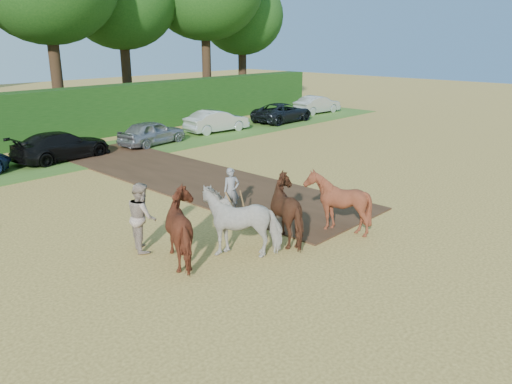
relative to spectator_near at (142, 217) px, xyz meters
The scene contains 7 objects.
ground 4.81m from the spectator_near, 24.71° to the right, with size 120.00×120.00×0.00m, color gold.
earth_strip 7.72m from the spectator_near, 41.09° to the left, with size 4.50×17.00×0.05m, color #472D1C.
grass_verge 12.81m from the spectator_near, 70.45° to the left, with size 50.00×5.00×0.03m, color #38601E.
hedgerow 17.08m from the spectator_near, 75.51° to the left, with size 46.00×1.60×3.00m, color #14380F.
spectator_near is the anchor object (origin of this frame).
plough_team 3.55m from the spectator_near, 40.87° to the right, with size 6.61×5.01×1.90m.
parked_cars 13.69m from the spectator_near, 62.15° to the left, with size 41.69×3.20×1.48m.
Camera 1 is at (-11.69, -9.42, 5.81)m, focal length 35.00 mm.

